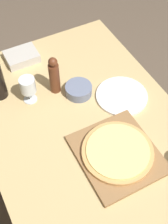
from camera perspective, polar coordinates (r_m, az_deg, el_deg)
ground_plane at (r=2.09m, az=1.08°, el=-16.11°), size 12.00×12.00×0.00m
dining_table at (r=1.48m, az=1.47°, el=-6.45°), size 0.90×1.47×0.77m
cutting_board at (r=1.35m, az=6.11°, el=-7.64°), size 0.33×0.36×0.02m
pizza at (r=1.33m, az=6.18°, el=-7.20°), size 0.31×0.31×0.02m
pepper_mill at (r=1.50m, az=-5.46°, el=6.60°), size 0.05×0.05×0.21m
wine_glass at (r=1.48m, az=-10.24°, el=4.68°), size 0.07×0.07×0.14m
small_bowl at (r=1.54m, az=-0.99°, el=4.06°), size 0.13×0.13×0.05m
dinner_plate at (r=1.55m, az=6.91°, el=2.93°), size 0.25×0.25×0.01m
food_container at (r=1.74m, az=-11.32°, el=9.90°), size 0.17×0.13×0.05m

